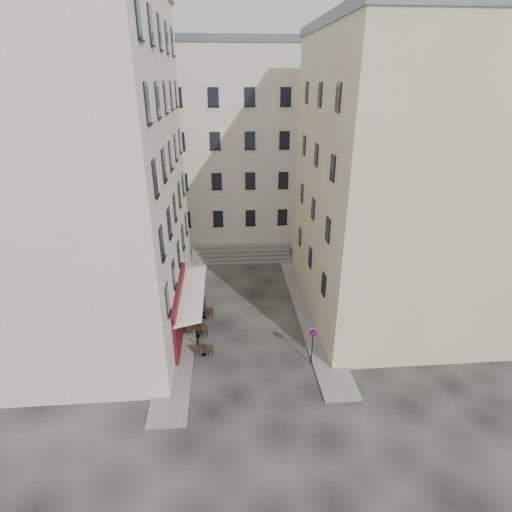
{
  "coord_description": "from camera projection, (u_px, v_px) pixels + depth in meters",
  "views": [
    {
      "loc": [
        -1.31,
        -21.38,
        15.33
      ],
      "look_at": [
        0.72,
        4.0,
        4.03
      ],
      "focal_mm": 28.0,
      "sensor_mm": 36.0,
      "label": 1
    }
  ],
  "objects": [
    {
      "name": "building_right",
      "position": [
        406.0,
        180.0,
        25.98
      ],
      "size": [
        12.2,
        14.2,
        18.6
      ],
      "color": "#BEAA8D",
      "rests_on": "ground"
    },
    {
      "name": "building_back",
      "position": [
        226.0,
        146.0,
        39.26
      ],
      "size": [
        18.2,
        10.2,
        18.6
      ],
      "color": "beige",
      "rests_on": "ground"
    },
    {
      "name": "bollard_far",
      "position": [
        203.0,
        289.0,
        30.81
      ],
      "size": [
        0.12,
        0.12,
        0.98
      ],
      "color": "black",
      "rests_on": "ground"
    },
    {
      "name": "bistro_table_e",
      "position": [
        197.0,
        302.0,
        29.08
      ],
      "size": [
        1.27,
        0.59,
        0.89
      ],
      "color": "black",
      "rests_on": "ground"
    },
    {
      "name": "bollard_near",
      "position": [
        198.0,
        343.0,
        24.44
      ],
      "size": [
        0.12,
        0.12,
        0.98
      ],
      "color": "black",
      "rests_on": "ground"
    },
    {
      "name": "bistro_table_d",
      "position": [
        204.0,
        312.0,
        27.83
      ],
      "size": [
        1.25,
        0.58,
        0.88
      ],
      "color": "black",
      "rests_on": "ground"
    },
    {
      "name": "sidewalk_left",
      "position": [
        185.0,
        308.0,
        29.09
      ],
      "size": [
        2.0,
        22.0,
        0.12
      ],
      "primitive_type": "cube",
      "color": "slate",
      "rests_on": "ground"
    },
    {
      "name": "bistro_table_c",
      "position": [
        195.0,
        329.0,
        25.98
      ],
      "size": [
        1.28,
        0.6,
        0.9
      ],
      "color": "black",
      "rests_on": "ground"
    },
    {
      "name": "building_left",
      "position": [
        68.0,
        172.0,
        23.58
      ],
      "size": [
        12.2,
        16.2,
        20.6
      ],
      "color": "beige",
      "rests_on": "ground"
    },
    {
      "name": "ground",
      "position": [
        250.0,
        338.0,
        25.8
      ],
      "size": [
        90.0,
        90.0,
        0.0
      ],
      "primitive_type": "plane",
      "color": "black",
      "rests_on": "ground"
    },
    {
      "name": "bollard_mid",
      "position": [
        201.0,
        313.0,
        27.62
      ],
      "size": [
        0.12,
        0.12,
        0.98
      ],
      "color": "black",
      "rests_on": "ground"
    },
    {
      "name": "cafe_storefront",
      "position": [
        182.0,
        308.0,
        25.63
      ],
      "size": [
        1.74,
        7.3,
        3.5
      ],
      "color": "#45090F",
      "rests_on": "ground"
    },
    {
      "name": "pedestrian",
      "position": [
        201.0,
        305.0,
        27.77
      ],
      "size": [
        0.72,
        0.5,
        1.9
      ],
      "primitive_type": "imported",
      "rotation": [
        0.0,
        0.0,
        3.21
      ],
      "color": "#222127",
      "rests_on": "ground"
    },
    {
      "name": "sidewalk_right",
      "position": [
        309.0,
        310.0,
        28.84
      ],
      "size": [
        2.0,
        18.0,
        0.12
      ],
      "primitive_type": "cube",
      "color": "slate",
      "rests_on": "ground"
    },
    {
      "name": "no_parking_sign",
      "position": [
        313.0,
        339.0,
        22.82
      ],
      "size": [
        0.55,
        0.14,
        2.43
      ],
      "rotation": [
        0.0,
        0.0,
        -0.16
      ],
      "color": "black",
      "rests_on": "ground"
    },
    {
      "name": "stone_steps",
      "position": [
        241.0,
        255.0,
        37.09
      ],
      "size": [
        9.0,
        3.15,
        0.8
      ],
      "color": "#605D5B",
      "rests_on": "ground"
    },
    {
      "name": "bistro_table_a",
      "position": [
        204.0,
        349.0,
        24.06
      ],
      "size": [
        1.13,
        0.53,
        0.79
      ],
      "color": "black",
      "rests_on": "ground"
    },
    {
      "name": "bistro_table_b",
      "position": [
        197.0,
        330.0,
        25.76
      ],
      "size": [
        1.37,
        0.64,
        0.96
      ],
      "color": "black",
      "rests_on": "ground"
    }
  ]
}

